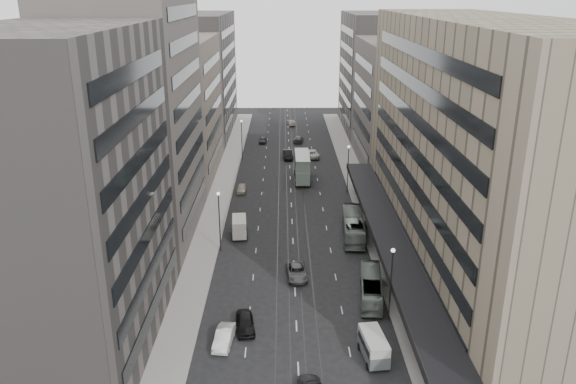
{
  "coord_description": "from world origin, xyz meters",
  "views": [
    {
      "loc": [
        -1.34,
        -55.95,
        32.58
      ],
      "look_at": [
        -0.66,
        17.01,
        6.51
      ],
      "focal_mm": 35.0,
      "sensor_mm": 36.0,
      "label": 1
    }
  ],
  "objects_px": {
    "bus_near": "(371,287)",
    "sedan_2": "(297,272)",
    "panel_van": "(239,226)",
    "sedan_1": "(224,337)",
    "vw_microbus": "(374,346)",
    "sedan_0": "(245,323)",
    "bus_far": "(353,226)",
    "double_decker": "(302,167)"
  },
  "relations": [
    {
      "from": "double_decker",
      "to": "sedan_1",
      "type": "distance_m",
      "value": 51.34
    },
    {
      "from": "bus_far",
      "to": "sedan_1",
      "type": "xyz_separation_m",
      "value": [
        -15.67,
        -25.5,
        -0.87
      ]
    },
    {
      "from": "bus_near",
      "to": "vw_microbus",
      "type": "height_order",
      "value": "bus_near"
    },
    {
      "from": "bus_far",
      "to": "sedan_0",
      "type": "distance_m",
      "value": 26.87
    },
    {
      "from": "bus_near",
      "to": "sedan_2",
      "type": "xyz_separation_m",
      "value": [
        -8.23,
        4.9,
        -0.64
      ]
    },
    {
      "from": "bus_near",
      "to": "sedan_0",
      "type": "height_order",
      "value": "bus_near"
    },
    {
      "from": "vw_microbus",
      "to": "sedan_0",
      "type": "xyz_separation_m",
      "value": [
        -12.34,
        4.89,
        -0.62
      ]
    },
    {
      "from": "bus_far",
      "to": "sedan_2",
      "type": "height_order",
      "value": "bus_far"
    },
    {
      "from": "sedan_2",
      "to": "sedan_1",
      "type": "bearing_deg",
      "value": -123.02
    },
    {
      "from": "sedan_0",
      "to": "bus_near",
      "type": "bearing_deg",
      "value": 16.47
    },
    {
      "from": "vw_microbus",
      "to": "sedan_0",
      "type": "relative_size",
      "value": 1.07
    },
    {
      "from": "bus_near",
      "to": "sedan_2",
      "type": "height_order",
      "value": "bus_near"
    },
    {
      "from": "bus_near",
      "to": "panel_van",
      "type": "height_order",
      "value": "panel_van"
    },
    {
      "from": "sedan_0",
      "to": "sedan_2",
      "type": "xyz_separation_m",
      "value": [
        5.52,
        11.13,
        -0.08
      ]
    },
    {
      "from": "bus_near",
      "to": "double_decker",
      "type": "xyz_separation_m",
      "value": [
        -6.37,
        41.79,
        1.35
      ]
    },
    {
      "from": "double_decker",
      "to": "panel_van",
      "type": "relative_size",
      "value": 2.05
    },
    {
      "from": "panel_van",
      "to": "bus_far",
      "type": "bearing_deg",
      "value": -5.31
    },
    {
      "from": "double_decker",
      "to": "sedan_2",
      "type": "height_order",
      "value": "double_decker"
    },
    {
      "from": "panel_van",
      "to": "sedan_1",
      "type": "distance_m",
      "value": 25.75
    },
    {
      "from": "bus_far",
      "to": "sedan_0",
      "type": "relative_size",
      "value": 2.56
    },
    {
      "from": "double_decker",
      "to": "sedan_2",
      "type": "xyz_separation_m",
      "value": [
        -1.86,
        -36.89,
        -1.99
      ]
    },
    {
      "from": "panel_van",
      "to": "sedan_1",
      "type": "relative_size",
      "value": 0.98
    },
    {
      "from": "double_decker",
      "to": "vw_microbus",
      "type": "bearing_deg",
      "value": -84.78
    },
    {
      "from": "bus_near",
      "to": "bus_far",
      "type": "relative_size",
      "value": 0.83
    },
    {
      "from": "bus_far",
      "to": "sedan_2",
      "type": "bearing_deg",
      "value": 59.34
    },
    {
      "from": "bus_far",
      "to": "sedan_2",
      "type": "distance_m",
      "value": 14.53
    },
    {
      "from": "vw_microbus",
      "to": "sedan_0",
      "type": "bearing_deg",
      "value": 151.21
    },
    {
      "from": "double_decker",
      "to": "panel_van",
      "type": "xyz_separation_m",
      "value": [
        -9.65,
        -24.72,
        -1.19
      ]
    },
    {
      "from": "panel_van",
      "to": "sedan_1",
      "type": "bearing_deg",
      "value": -93.7
    },
    {
      "from": "sedan_1",
      "to": "vw_microbus",
      "type": "bearing_deg",
      "value": -3.66
    },
    {
      "from": "bus_near",
      "to": "sedan_2",
      "type": "bearing_deg",
      "value": -23.9
    },
    {
      "from": "sedan_0",
      "to": "sedan_1",
      "type": "height_order",
      "value": "sedan_0"
    },
    {
      "from": "sedan_0",
      "to": "sedan_1",
      "type": "xyz_separation_m",
      "value": [
        -1.91,
        -2.43,
        -0.03
      ]
    },
    {
      "from": "double_decker",
      "to": "sedan_2",
      "type": "bearing_deg",
      "value": -93.02
    },
    {
      "from": "bus_far",
      "to": "sedan_0",
      "type": "xyz_separation_m",
      "value": [
        -13.76,
        -23.07,
        -0.84
      ]
    },
    {
      "from": "bus_far",
      "to": "sedan_1",
      "type": "bearing_deg",
      "value": 62.35
    },
    {
      "from": "double_decker",
      "to": "sedan_0",
      "type": "distance_m",
      "value": 48.62
    },
    {
      "from": "sedan_1",
      "to": "bus_far",
      "type": "bearing_deg",
      "value": 64.55
    },
    {
      "from": "double_decker",
      "to": "panel_van",
      "type": "height_order",
      "value": "double_decker"
    },
    {
      "from": "bus_near",
      "to": "sedan_1",
      "type": "bearing_deg",
      "value": 35.8
    },
    {
      "from": "bus_near",
      "to": "panel_van",
      "type": "relative_size",
      "value": 2.17
    },
    {
      "from": "sedan_1",
      "to": "bus_near",
      "type": "bearing_deg",
      "value": 35.05
    }
  ]
}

